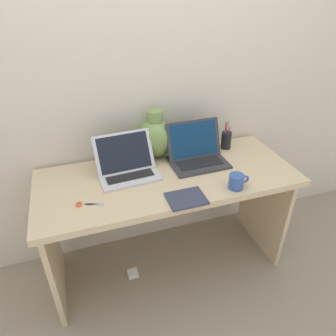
{
  "coord_description": "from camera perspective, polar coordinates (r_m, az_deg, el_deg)",
  "views": [
    {
      "loc": [
        -0.48,
        -1.45,
        1.76
      ],
      "look_at": [
        0.0,
        0.0,
        0.81
      ],
      "focal_mm": 32.79,
      "sensor_mm": 36.0,
      "label": 1
    }
  ],
  "objects": [
    {
      "name": "power_brick",
      "position": [
        2.26,
        -6.56,
        -18.9
      ],
      "size": [
        0.07,
        0.07,
        0.03
      ],
      "primitive_type": "cube",
      "color": "white",
      "rests_on": "ground"
    },
    {
      "name": "pen_cup",
      "position": [
        2.14,
        10.75,
        5.2
      ],
      "size": [
        0.07,
        0.07,
        0.19
      ],
      "color": "black",
      "rests_on": "desk"
    },
    {
      "name": "green_vase",
      "position": [
        1.98,
        -2.36,
        5.82
      ],
      "size": [
        0.23,
        0.23,
        0.31
      ],
      "color": "#75934C",
      "rests_on": "desk"
    },
    {
      "name": "laptop_right",
      "position": [
        1.95,
        5.25,
        3.01
      ],
      "size": [
        0.36,
        0.27,
        0.24
      ],
      "color": "#333338",
      "rests_on": "desk"
    },
    {
      "name": "laptop_left",
      "position": [
        1.83,
        -7.71,
        0.68
      ],
      "size": [
        0.36,
        0.28,
        0.23
      ],
      "color": "silver",
      "rests_on": "desk"
    },
    {
      "name": "back_wall",
      "position": [
        1.95,
        -3.41,
        15.16
      ],
      "size": [
        4.4,
        0.04,
        2.4
      ],
      "primitive_type": "cube",
      "color": "beige",
      "rests_on": "ground"
    },
    {
      "name": "ground_plane",
      "position": [
        2.33,
        0.0,
        -17.15
      ],
      "size": [
        6.0,
        6.0,
        0.0
      ],
      "primitive_type": "plane",
      "color": "gray"
    },
    {
      "name": "coffee_mug",
      "position": [
        1.74,
        12.64,
        -2.46
      ],
      "size": [
        0.12,
        0.08,
        0.08
      ],
      "color": "#335199",
      "rests_on": "desk"
    },
    {
      "name": "desk",
      "position": [
        1.92,
        0.0,
        -5.37
      ],
      "size": [
        1.54,
        0.63,
        0.76
      ],
      "color": "#D1B78C",
      "rests_on": "ground"
    },
    {
      "name": "notebook_stack",
      "position": [
        1.63,
        3.42,
        -5.68
      ],
      "size": [
        0.2,
        0.16,
        0.01
      ],
      "primitive_type": "cube",
      "rotation": [
        0.0,
        0.0,
        0.0
      ],
      "color": "#33384C",
      "rests_on": "desk"
    },
    {
      "name": "scissors",
      "position": [
        1.66,
        -15.25,
        -6.5
      ],
      "size": [
        0.15,
        0.07,
        0.01
      ],
      "color": "#B7B7BC",
      "rests_on": "desk"
    }
  ]
}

